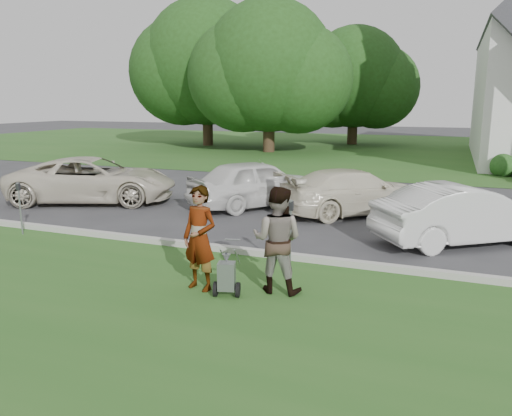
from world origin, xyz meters
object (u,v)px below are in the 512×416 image
Objects in this scene: person_left at (200,239)px; parking_meter_near at (290,227)px; striping_cart at (227,277)px; car_d at (464,214)px; tree_left at (269,72)px; car_c at (354,192)px; parking_meter_far at (20,202)px; tree_back at (354,82)px; car_b at (257,183)px; tree_far at (206,68)px; car_a at (93,180)px; person_right at (277,241)px.

person_left is 1.95m from parking_meter_near.
striping_cart is 6.34m from car_d.
car_c is at bearing -62.16° from tree_left.
parking_meter_near is at bearing -1.00° from parking_meter_far.
car_d is (7.70, -26.71, -4.02)m from tree_back.
tree_back is 24.93m from car_b.
car_b is (-2.85, 5.51, -0.14)m from parking_meter_near.
tree_back reaches higher than parking_meter_far.
tree_far reaches higher than car_c.
car_a is (-7.03, 5.80, -0.19)m from person_left.
car_a is at bearing -34.89° from person_right.
parking_meter_near is 5.60m from car_c.
tree_far is 11.22m from tree_back.
parking_meter_far is 0.31× the size of car_d.
parking_meter_near is (0.60, 1.70, 0.54)m from striping_cart.
person_right is at bearing -83.76° from parking_meter_near.
person_right is 0.41× the size of car_c.
parking_meter_far is (-7.11, 0.12, -0.06)m from parking_meter_near.
car_c is at bearing -52.95° from tree_far.
striping_cart is 7.35m from car_c.
tree_left is 25.08m from person_left.
parking_meter_near is at bearing 54.92° from striping_cart.
tree_far is 26.46m from parking_meter_far.
parking_meter_far is at bearing -86.41° from tree_left.
striping_cart is 0.51× the size of person_right.
car_c is (8.70, -16.48, -4.44)m from tree_left.
car_c is (7.32, 5.47, -0.17)m from parking_meter_far.
tree_back reaches higher than striping_cart.
person_left reaches higher than striping_cart.
car_a is 1.21× the size of car_b.
person_left is (-0.58, 0.14, 0.58)m from striping_cart.
car_b is (4.25, 5.38, -0.08)m from parking_meter_far.
person_right is 1.32× the size of parking_meter_near.
tree_back is 32.03m from person_left.
striping_cart is 6.78m from parking_meter_far.
car_b reaches higher than car_d.
parking_meter_far is at bearing 179.00° from parking_meter_near.
car_c is at bearing 90.59° from person_left.
car_d is at bearing -73.92° from tree_back.
car_c is at bearing 67.86° from striping_cart.
tree_far is at bearing -21.87° from car_b.
car_c is (0.22, 5.59, -0.23)m from parking_meter_near.
tree_left reaches higher than car_c.
person_left is at bearing 126.06° from car_c.
striping_cart is (13.89, -26.77, -5.34)m from tree_far.
tree_far is 28.46m from car_d.
person_right is (0.72, 0.54, 0.58)m from striping_cart.
car_a is at bearing 152.09° from person_left.
person_right is (1.30, 0.40, 0.00)m from person_left.
parking_meter_far is (7.38, -24.94, -4.86)m from tree_far.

